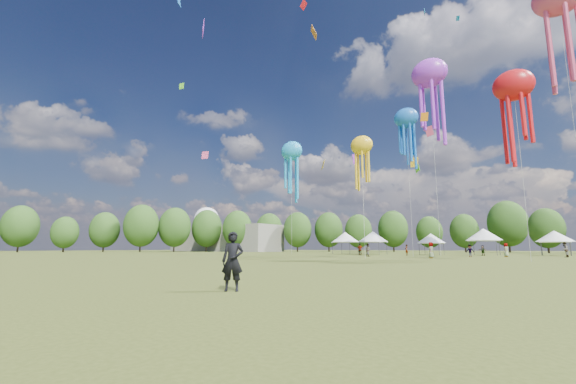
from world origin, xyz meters
The scene contains 10 objects.
ground centered at (0.00, 0.00, 0.00)m, with size 300.00×300.00×0.00m, color #384416.
observer_main centered at (7.24, -2.44, 0.83)m, with size 0.60×0.40×1.66m, color black.
spectator_near centered at (-6.00, 36.24, 0.85)m, with size 0.83×0.64×1.70m, color gray.
spectators_far centered at (4.68, 44.78, 0.88)m, with size 27.24×20.43×1.90m.
festival_tents centered at (-2.34, 54.16, 3.07)m, with size 36.87×12.66×4.27m.
show_kites centered at (1.31, 39.94, 21.78)m, with size 47.11×19.91×31.48m.
small_kites centered at (-0.09, 41.37, 29.53)m, with size 76.04×61.40×45.90m.
treeline centered at (-3.87, 62.51, 6.54)m, with size 201.57×95.24×13.43m.
hangar centered at (-72.00, 72.00, 4.00)m, with size 40.00×12.00×8.00m, color gray.
radome centered at (-88.00, 78.00, 9.99)m, with size 9.00×9.00×16.00m.
Camera 1 is at (14.60, -9.73, 1.20)m, focal length 22.32 mm.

